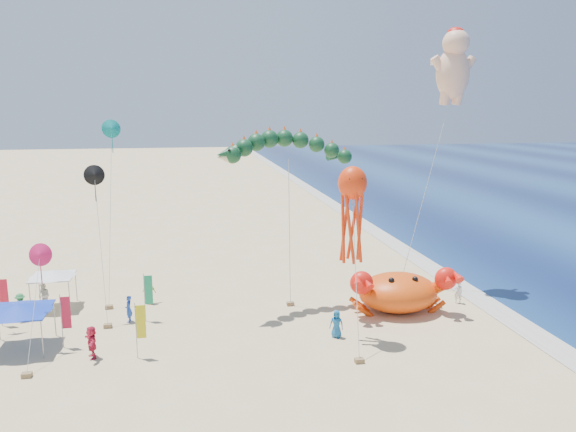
% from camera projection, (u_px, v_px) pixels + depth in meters
% --- Properties ---
extents(ground, '(320.00, 320.00, 0.00)m').
position_uv_depth(ground, '(323.00, 317.00, 37.08)').
color(ground, '#D1B784').
rests_on(ground, ground).
extents(foam_strip, '(320.00, 320.00, 0.00)m').
position_uv_depth(foam_strip, '(490.00, 305.00, 39.24)').
color(foam_strip, silver).
rests_on(foam_strip, ground).
extents(crab_inflatable, '(7.34, 4.64, 3.22)m').
position_uv_depth(crab_inflatable, '(399.00, 291.00, 37.94)').
color(crab_inflatable, '#E6490C').
rests_on(crab_inflatable, ground).
extents(dragon_kite, '(10.22, 5.31, 11.79)m').
position_uv_depth(dragon_kite, '(286.00, 152.00, 37.72)').
color(dragon_kite, '#0F391E').
rests_on(dragon_kite, ground).
extents(cherub_kite, '(5.22, 2.22, 19.30)m').
position_uv_depth(cherub_kite, '(454.00, 64.00, 40.89)').
color(cherub_kite, '#FFBF9B').
rests_on(cherub_kite, ground).
extents(octopus_kite, '(1.68, 4.42, 10.34)m').
position_uv_depth(octopus_kite, '(352.00, 207.00, 32.37)').
color(octopus_kite, '#F5350C').
rests_on(octopus_kite, ground).
extents(canopy_blue, '(3.75, 3.75, 2.71)m').
position_uv_depth(canopy_blue, '(17.00, 308.00, 31.79)').
color(canopy_blue, gray).
rests_on(canopy_blue, ground).
extents(canopy_white, '(2.99, 2.99, 2.71)m').
position_uv_depth(canopy_white, '(52.00, 274.00, 38.36)').
color(canopy_white, gray).
rests_on(canopy_white, ground).
extents(feather_flags, '(9.47, 6.44, 3.20)m').
position_uv_depth(feather_flags, '(88.00, 305.00, 33.53)').
color(feather_flags, gray).
rests_on(feather_flags, ground).
extents(beachgoers, '(30.16, 10.14, 1.85)m').
position_uv_depth(beachgoers, '(127.00, 313.00, 35.41)').
color(beachgoers, white).
rests_on(beachgoers, ground).
extents(small_kites, '(8.65, 12.20, 12.84)m').
position_uv_depth(small_kites, '(61.00, 200.00, 34.90)').
color(small_kites, '#D9485C').
rests_on(small_kites, ground).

